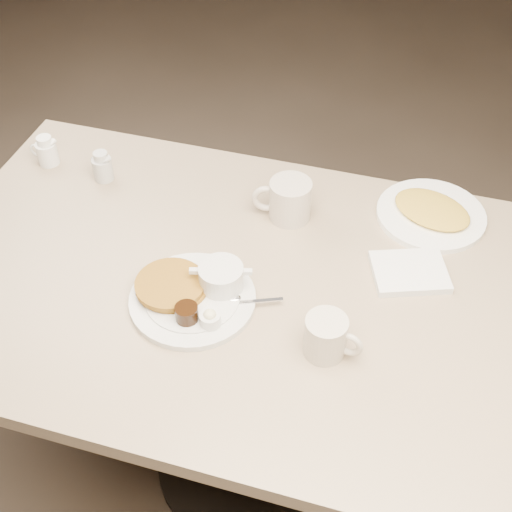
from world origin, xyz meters
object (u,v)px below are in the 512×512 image
(coffee_mug_near, at_px, (327,336))
(coffee_mug_far, at_px, (288,200))
(diner_table, at_px, (254,334))
(creamer_right, at_px, (102,167))
(hash_plate, at_px, (431,213))
(main_plate, at_px, (195,292))
(creamer_left, at_px, (47,151))

(coffee_mug_near, xyz_separation_m, coffee_mug_far, (-0.18, 0.37, 0.00))
(diner_table, relative_size, coffee_mug_far, 9.93)
(creamer_right, xyz_separation_m, hash_plate, (0.82, 0.08, -0.02))
(coffee_mug_near, bearing_deg, creamer_right, 149.98)
(coffee_mug_far, bearing_deg, main_plate, -110.94)
(coffee_mug_near, distance_m, coffee_mug_far, 0.41)
(creamer_right, bearing_deg, coffee_mug_near, -30.02)
(diner_table, bearing_deg, coffee_mug_near, -34.93)
(diner_table, distance_m, main_plate, 0.23)
(main_plate, relative_size, creamer_right, 4.41)
(main_plate, height_order, hash_plate, main_plate)
(creamer_left, height_order, creamer_right, same)
(diner_table, relative_size, coffee_mug_near, 11.99)
(coffee_mug_near, height_order, hash_plate, coffee_mug_near)
(coffee_mug_near, xyz_separation_m, creamer_right, (-0.66, 0.38, -0.01))
(diner_table, distance_m, coffee_mug_far, 0.33)
(coffee_mug_near, bearing_deg, main_plate, 168.88)
(creamer_left, xyz_separation_m, hash_plate, (0.99, 0.07, -0.02))
(coffee_mug_far, xyz_separation_m, creamer_right, (-0.49, 0.01, -0.01))
(hash_plate, bearing_deg, creamer_right, -174.11)
(creamer_left, height_order, hash_plate, creamer_left)
(coffee_mug_near, distance_m, creamer_left, 0.92)
(main_plate, height_order, creamer_left, creamer_left)
(coffee_mug_near, height_order, creamer_left, coffee_mug_near)
(coffee_mug_near, distance_m, hash_plate, 0.49)
(main_plate, bearing_deg, coffee_mug_far, 69.06)
(creamer_left, bearing_deg, diner_table, -22.87)
(creamer_right, distance_m, hash_plate, 0.82)
(creamer_left, bearing_deg, coffee_mug_near, -25.86)
(main_plate, relative_size, coffee_mug_near, 2.82)
(main_plate, bearing_deg, diner_table, 34.70)
(main_plate, distance_m, hash_plate, 0.61)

